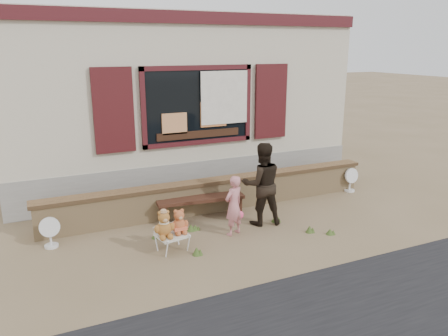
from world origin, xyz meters
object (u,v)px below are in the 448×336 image
child (234,206)px  bench (201,203)px  adult (262,184)px  folding_chair (172,236)px  teddy_bear_right (179,221)px  teddy_bear_left (164,223)px

child → bench: bearing=-96.3°
adult → child: bearing=31.2°
folding_chair → child: child is taller
child → teddy_bear_right: bearing=-13.8°
bench → teddy_bear_left: (-1.09, -1.15, 0.20)m
teddy_bear_right → adult: bearing=1.2°
child → folding_chair: bearing=-13.4°
teddy_bear_right → child: child is taller
teddy_bear_left → child: (1.35, 0.21, 0.03)m
bench → folding_chair: size_ratio=3.19×
teddy_bear_right → adult: (1.77, 0.39, 0.29)m
bench → teddy_bear_left: 1.59m
teddy_bear_left → bench: bearing=35.3°
bench → child: size_ratio=1.59×
teddy_bear_right → bench: bearing=42.1°
bench → teddy_bear_left: bearing=-127.5°
teddy_bear_left → adult: size_ratio=0.29×
bench → child: bearing=-68.4°
bench → folding_chair: (-0.95, -1.12, -0.06)m
teddy_bear_left → teddy_bear_right: (0.27, 0.05, -0.02)m
teddy_bear_left → child: child is taller
teddy_bear_left → adult: (2.05, 0.44, 0.27)m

